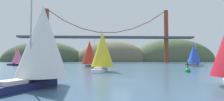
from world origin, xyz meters
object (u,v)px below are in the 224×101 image
sailboat_white_mainsail (42,43)px  sailboat_pink_spinnaker (17,56)px  channel_buoy (188,70)px  sailboat_navy_sail (196,56)px  sailboat_yellow_sail (102,50)px  sailboat_blue_spinnaker (194,55)px  sailboat_scarlet_sail (90,53)px

sailboat_white_mainsail → sailboat_pink_spinnaker: sailboat_white_mainsail is taller
sailboat_white_mainsail → channel_buoy: (23.68, 17.70, -4.08)m
sailboat_pink_spinnaker → channel_buoy: size_ratio=2.97×
sailboat_navy_sail → channel_buoy: size_ratio=3.00×
sailboat_yellow_sail → sailboat_navy_sail: (38.70, 33.83, -0.90)m
sailboat_blue_spinnaker → sailboat_white_mainsail: bearing=-131.3°
sailboat_blue_spinnaker → sailboat_yellow_sail: bearing=-144.0°
sailboat_blue_spinnaker → channel_buoy: 30.90m
channel_buoy → sailboat_yellow_sail: bearing=171.3°
sailboat_navy_sail → sailboat_scarlet_sail: size_ratio=0.82×
sailboat_white_mainsail → sailboat_scarlet_sail: bearing=87.7°
sailboat_blue_spinnaker → sailboat_navy_sail: size_ratio=1.06×
sailboat_navy_sail → sailboat_yellow_sail: bearing=-138.8°
sailboat_blue_spinnaker → sailboat_navy_sail: (5.80, 9.90, -0.48)m
channel_buoy → sailboat_scarlet_sail: bearing=132.7°
sailboat_blue_spinnaker → sailboat_yellow_sail: size_ratio=0.95×
sailboat_white_mainsail → sailboat_scarlet_sail: sailboat_white_mainsail is taller
sailboat_pink_spinnaker → sailboat_scarlet_sail: size_ratio=0.81×
sailboat_scarlet_sail → channel_buoy: size_ratio=3.67×
sailboat_white_mainsail → sailboat_navy_sail: 70.27m
sailboat_blue_spinnaker → sailboat_pink_spinnaker: size_ratio=1.07×
sailboat_pink_spinnaker → sailboat_yellow_sail: bearing=-44.5°
sailboat_blue_spinnaker → sailboat_pink_spinnaker: sailboat_blue_spinnaker is taller
sailboat_blue_spinnaker → sailboat_pink_spinnaker: (-66.80, 9.42, -0.42)m
sailboat_pink_spinnaker → sailboat_scarlet_sail: 32.03m
sailboat_navy_sail → channel_buoy: (-21.00, -36.53, -3.32)m
sailboat_white_mainsail → channel_buoy: sailboat_white_mainsail is taller
sailboat_white_mainsail → sailboat_navy_sail: (44.68, 54.23, -0.76)m
sailboat_blue_spinnaker → sailboat_scarlet_sail: 37.32m
sailboat_yellow_sail → sailboat_white_mainsail: bearing=-106.3°
sailboat_yellow_sail → channel_buoy: size_ratio=3.35×
sailboat_white_mainsail → channel_buoy: 29.84m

